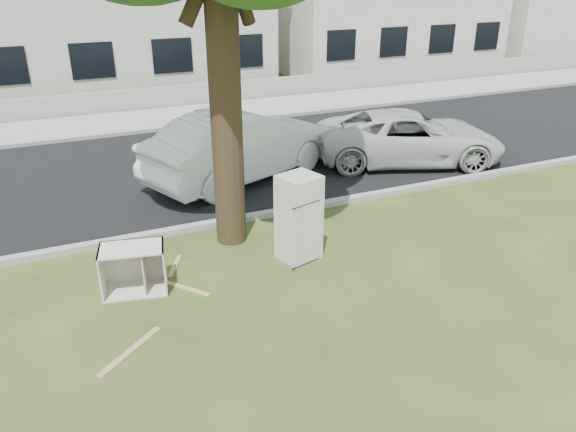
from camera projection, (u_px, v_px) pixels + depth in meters
name	position (u px, v px, depth m)	size (l,w,h in m)	color
ground	(291.00, 281.00, 8.99)	(120.00, 120.00, 0.00)	#2F3F16
road	(193.00, 167.00, 13.99)	(120.00, 7.00, 0.01)	black
kerb_near	(241.00, 222.00, 11.03)	(120.00, 0.18, 0.12)	gray
kerb_far	(162.00, 131.00, 16.94)	(120.00, 0.18, 0.12)	gray
sidewalk	(152.00, 120.00, 18.15)	(120.00, 2.80, 0.01)	gray
low_wall	(142.00, 99.00, 19.34)	(120.00, 0.15, 0.70)	gray
fridge	(299.00, 218.00, 9.40)	(0.62, 0.57, 1.50)	beige
cabinet	(134.00, 269.00, 8.58)	(0.96, 0.60, 0.75)	beige
plank_a	(130.00, 351.00, 7.35)	(1.15, 0.09, 0.02)	tan
plank_b	(187.00, 288.00, 8.77)	(0.84, 0.08, 0.02)	tan
plank_c	(175.00, 266.00, 9.41)	(0.74, 0.08, 0.02)	tan
car_center	(243.00, 145.00, 12.99)	(1.68, 4.83, 1.59)	white
car_right	(410.00, 137.00, 14.08)	(2.15, 4.67, 1.30)	silver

